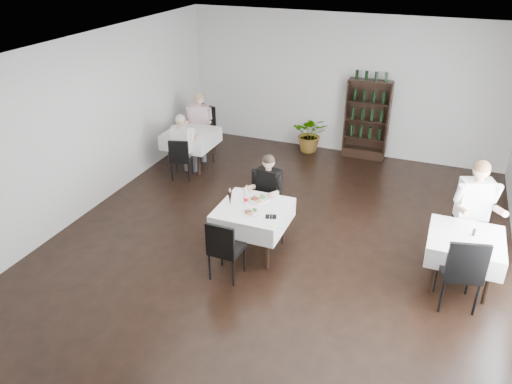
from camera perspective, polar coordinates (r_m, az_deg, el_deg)
room_shell at (r=7.05m, az=1.91°, el=3.01°), size 9.00×9.00×9.00m
wine_shelf at (r=11.07m, az=12.55°, el=7.99°), size 0.90×0.28×1.75m
main_table at (r=7.54m, az=-0.34°, el=-2.73°), size 1.03×1.03×0.77m
left_table at (r=10.53m, az=-7.44°, el=6.10°), size 0.98×0.98×0.77m
right_table at (r=7.41m, az=22.77°, el=-5.73°), size 0.98×0.98×0.77m
potted_tree at (r=11.33m, az=6.28°, el=6.65°), size 0.85×0.76×0.84m
main_chair_far at (r=8.28m, az=0.73°, el=-0.57°), size 0.46×0.47×0.92m
main_chair_near at (r=6.99m, az=-3.66°, el=-6.28°), size 0.44×0.45×0.94m
left_chair_far at (r=11.10m, az=-6.10°, el=7.38°), size 0.65×0.66×1.11m
left_chair_near at (r=10.00m, az=-8.63°, el=4.04°), size 0.49×0.49×0.86m
right_chair_far at (r=8.00m, az=22.76°, el=-3.26°), size 0.64×0.64×1.08m
right_chair_near at (r=6.94m, az=22.49°, el=-8.11°), size 0.59×0.59×1.08m
diner_main at (r=7.99m, az=1.18°, el=0.41°), size 0.54×0.56×1.34m
diner_left_far at (r=10.90m, az=-6.48°, el=8.06°), size 0.61×0.65×1.42m
diner_left_near at (r=10.01m, az=-8.32°, el=5.85°), size 0.52×0.52×1.33m
diner_right_far at (r=7.82m, az=23.84°, el=-1.47°), size 0.69×0.74×1.62m
plate_far at (r=7.65m, az=0.23°, el=-0.83°), size 0.37×0.37×0.09m
plate_near at (r=7.30m, az=-0.60°, el=-2.33°), size 0.30×0.30×0.07m
pilsner_dark at (r=7.47m, az=-2.99°, el=-0.75°), size 0.07×0.07×0.29m
pilsner_lager at (r=7.60m, az=-1.09°, el=-0.26°), size 0.06×0.06×0.26m
coke_bottle at (r=7.48m, az=-1.17°, el=-0.70°), size 0.07×0.07×0.29m
napkin_cutlery at (r=7.22m, az=1.72°, el=-2.82°), size 0.19×0.17×0.02m
pepper_mill at (r=7.38m, az=23.64°, el=-4.23°), size 0.05×0.05×0.10m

